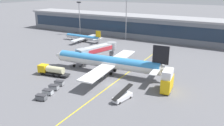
# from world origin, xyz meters

# --- Properties ---
(ground_plane) EXTENTS (700.00, 700.00, 0.00)m
(ground_plane) POSITION_xyz_m (0.00, 0.00, 0.00)
(ground_plane) COLOR slate
(apron_lead_in_line) EXTENTS (1.67, 79.99, 0.01)m
(apron_lead_in_line) POSITION_xyz_m (0.17, 2.00, 0.00)
(apron_lead_in_line) COLOR yellow
(apron_lead_in_line) RESTS_ON ground_plane
(terminal_building) EXTENTS (158.52, 17.23, 12.12)m
(terminal_building) POSITION_xyz_m (-18.27, 68.72, 6.08)
(terminal_building) COLOR slate
(terminal_building) RESTS_ON ground_plane
(main_airliner) EXTENTS (43.65, 34.78, 11.21)m
(main_airliner) POSITION_xyz_m (-5.90, 7.95, 3.87)
(main_airliner) COLOR white
(main_airliner) RESTS_ON ground_plane
(jet_bridge) EXTENTS (8.08, 18.30, 6.57)m
(jet_bridge) POSITION_xyz_m (-14.98, 16.66, 4.86)
(jet_bridge) COLOR #B2B7BC
(jet_bridge) RESTS_ON ground_plane
(fuel_tanker) EXTENTS (11.05, 4.09, 3.25)m
(fuel_tanker) POSITION_xyz_m (-20.63, -3.13, 1.75)
(fuel_tanker) COLOR #232326
(fuel_tanker) RESTS_ON ground_plane
(belt_loader) EXTENTS (3.24, 7.02, 3.49)m
(belt_loader) POSITION_xyz_m (7.47, -7.23, 0.99)
(belt_loader) COLOR white
(belt_loader) RESTS_ON ground_plane
(catering_lift) EXTENTS (3.19, 7.02, 6.30)m
(catering_lift) POSITION_xyz_m (15.63, 3.83, 3.07)
(catering_lift) COLOR yellow
(catering_lift) RESTS_ON ground_plane
(baggage_cart_0) EXTENTS (2.94, 2.16, 1.48)m
(baggage_cart_0) POSITION_xyz_m (-10.64, -17.40, 0.78)
(baggage_cart_0) COLOR #595B60
(baggage_cart_0) RESTS_ON ground_plane
(baggage_cart_1) EXTENTS (2.94, 2.16, 1.48)m
(baggage_cart_1) POSITION_xyz_m (-11.41, -14.30, 0.78)
(baggage_cart_1) COLOR #B2B7BC
(baggage_cart_1) RESTS_ON ground_plane
(baggage_cart_2) EXTENTS (2.94, 2.16, 1.48)m
(baggage_cart_2) POSITION_xyz_m (-12.19, -11.19, 0.78)
(baggage_cart_2) COLOR gray
(baggage_cart_2) RESTS_ON ground_plane
(baggage_cart_3) EXTENTS (2.94, 2.16, 1.48)m
(baggage_cart_3) POSITION_xyz_m (-12.96, -8.09, 0.78)
(baggage_cart_3) COLOR gray
(baggage_cart_3) RESTS_ON ground_plane
(commuter_jet_near) EXTENTS (25.05, 19.85, 6.52)m
(commuter_jet_near) POSITION_xyz_m (-41.28, 41.97, 2.21)
(commuter_jet_near) COLOR silver
(commuter_jet_near) RESTS_ON ground_plane
(apron_light_mast_0) EXTENTS (2.80, 0.50, 19.41)m
(apron_light_mast_0) POSITION_xyz_m (-54.39, 56.76, 11.60)
(apron_light_mast_0) COLOR gray
(apron_light_mast_0) RESTS_ON ground_plane
(apron_light_mast_2) EXTENTS (2.80, 0.50, 26.47)m
(apron_light_mast_2) POSITION_xyz_m (-23.31, 56.76, 15.27)
(apron_light_mast_2) COLOR gray
(apron_light_mast_2) RESTS_ON ground_plane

